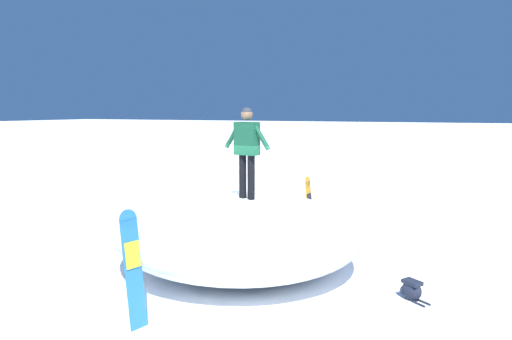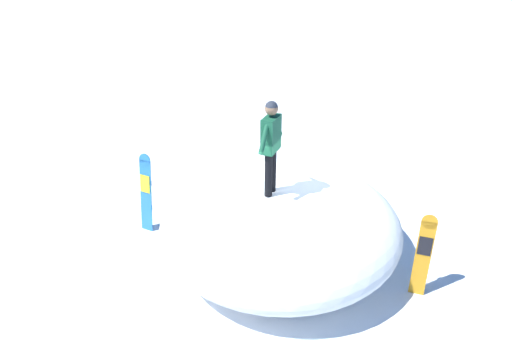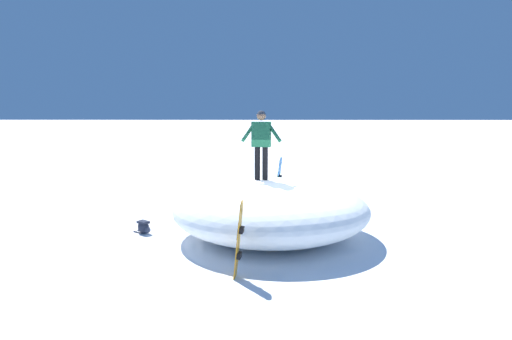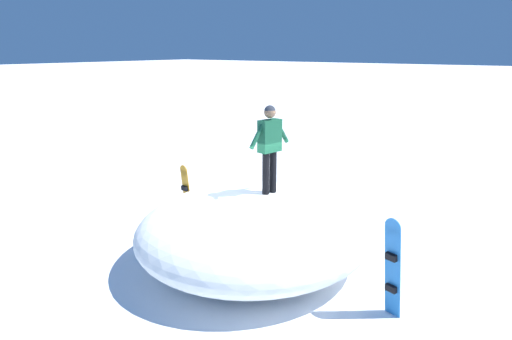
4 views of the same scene
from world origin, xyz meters
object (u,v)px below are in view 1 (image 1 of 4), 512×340
(snowboarder_standing, at_px, (247,144))
(backpack_near, at_px, (411,290))
(snowboard_secondary_upright, at_px, (309,207))
(snowboard_primary_upright, at_px, (133,267))

(snowboarder_standing, relative_size, backpack_near, 3.25)
(backpack_near, bearing_deg, snowboard_secondary_upright, -136.85)
(snowboard_secondary_upright, bearing_deg, snowboard_primary_upright, -9.83)
(snowboarder_standing, height_order, snowboard_primary_upright, snowboarder_standing)
(backpack_near, bearing_deg, snowboarder_standing, -92.18)
(snowboard_primary_upright, bearing_deg, snowboarder_standing, 168.88)
(snowboard_secondary_upright, relative_size, backpack_near, 2.88)
(snowboarder_standing, distance_m, backpack_near, 3.89)
(snowboard_primary_upright, bearing_deg, snowboard_secondary_upright, 170.17)
(snowboard_primary_upright, xyz_separation_m, backpack_near, (-2.65, 3.64, -0.73))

